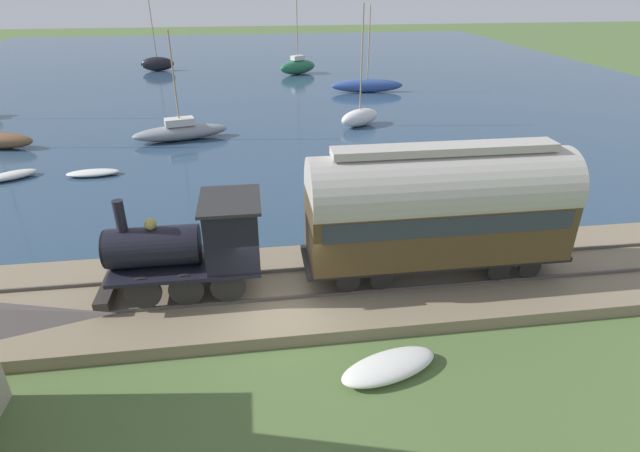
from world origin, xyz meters
The scene contains 14 objects.
ground_plane centered at (0.00, 0.00, 0.00)m, with size 200.00×200.00×0.00m, color #516B38.
harbor_water centered at (44.20, 0.00, 0.00)m, with size 80.00×80.00×0.01m.
rail_embankment centered at (1.28, 0.00, 0.21)m, with size 5.25×56.00×0.53m.
steam_locomotive centered at (1.28, 2.46, 2.23)m, with size 2.23×5.10×3.20m.
passenger_coach centered at (1.28, -5.17, 2.94)m, with size 2.44×8.71×4.43m.
sailboat_black centered at (46.61, 10.47, 0.79)m, with size 1.41×3.58×7.50m.
sailboat_green centered at (42.48, -4.69, 0.83)m, with size 3.31×4.47×9.44m.
sailboat_gray centered at (19.71, 5.12, 0.56)m, with size 2.88×6.17×6.66m.
sailboat_blue centered at (32.37, -9.98, 0.62)m, with size 1.43×6.54×7.29m.
sailboat_white centered at (21.38, -6.96, 0.65)m, with size 2.81×3.44×7.95m.
rowboat_off_pier centered at (13.82, 13.09, 0.20)m, with size 2.05×2.49×0.39m.
rowboat_near_shore centered at (12.97, -10.78, 0.19)m, with size 2.14×2.11×0.36m.
rowboat_mid_harbor centered at (13.73, 9.06, 0.17)m, with size 1.06×2.72×0.32m.
beached_dinghy centered at (-2.71, -2.65, 0.22)m, with size 1.88×3.00×0.44m.
Camera 1 is at (-12.51, 0.57, 9.52)m, focal length 28.00 mm.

